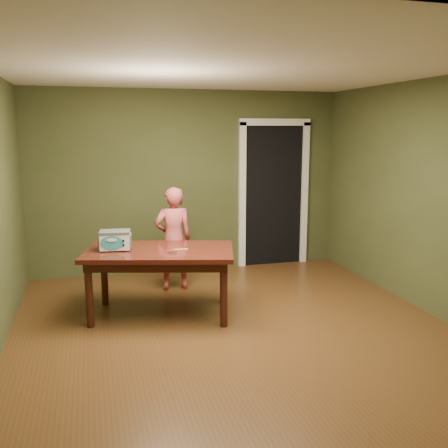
% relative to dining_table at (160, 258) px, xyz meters
% --- Properties ---
extents(floor, '(5.00, 5.00, 0.00)m').
position_rel_dining_table_xyz_m(floor, '(0.68, -0.76, -0.65)').
color(floor, '#513017').
rests_on(floor, ground).
extents(room_shell, '(4.52, 5.02, 2.61)m').
position_rel_dining_table_xyz_m(room_shell, '(0.68, -0.76, 1.06)').
color(room_shell, '#414625').
rests_on(room_shell, ground).
extents(doorway, '(1.10, 0.66, 2.25)m').
position_rel_dining_table_xyz_m(doorway, '(1.98, 2.02, 0.41)').
color(doorway, black).
rests_on(doorway, ground).
extents(dining_table, '(1.77, 1.27, 0.75)m').
position_rel_dining_table_xyz_m(dining_table, '(0.00, 0.00, 0.00)').
color(dining_table, '#39100C').
rests_on(dining_table, floor).
extents(toy_oven, '(0.37, 0.27, 0.21)m').
position_rel_dining_table_xyz_m(toy_oven, '(-0.47, 0.11, 0.22)').
color(toy_oven, '#4C4F54').
rests_on(toy_oven, dining_table).
extents(baking_pan, '(0.10, 0.10, 0.02)m').
position_rel_dining_table_xyz_m(baking_pan, '(0.11, -0.16, 0.11)').
color(baking_pan, silver).
rests_on(baking_pan, dining_table).
extents(spatula, '(0.18, 0.03, 0.01)m').
position_rel_dining_table_xyz_m(spatula, '(0.21, -0.07, 0.10)').
color(spatula, '#E6CC64').
rests_on(spatula, dining_table).
extents(child, '(0.50, 0.33, 1.33)m').
position_rel_dining_table_xyz_m(child, '(0.30, 0.88, 0.02)').
color(child, '#C2514F').
rests_on(child, floor).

